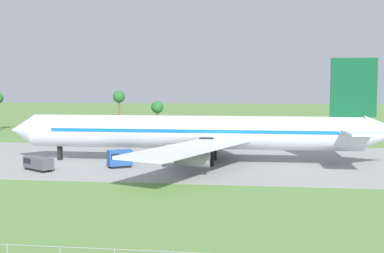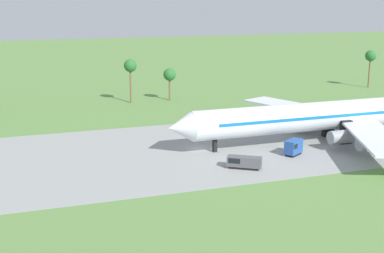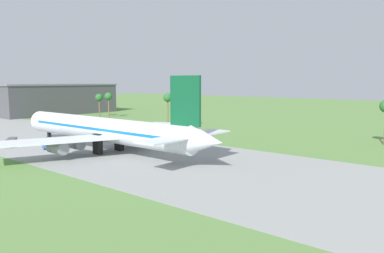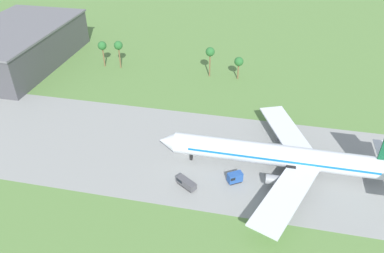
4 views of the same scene
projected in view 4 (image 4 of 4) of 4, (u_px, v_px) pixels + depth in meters
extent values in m
plane|color=#5B8442|center=(186.00, 152.00, 110.51)|extent=(600.00, 600.00, 0.00)
cube|color=gray|center=(186.00, 152.00, 110.50)|extent=(320.00, 44.00, 0.02)
cylinder|color=silver|center=(281.00, 156.00, 100.44)|extent=(58.45, 5.84, 5.84)
cone|color=silver|center=(167.00, 141.00, 105.93)|extent=(4.67, 5.73, 5.73)
cube|color=#146BB7|center=(281.00, 154.00, 100.20)|extent=(49.68, 5.96, 0.58)
cube|color=silver|center=(286.00, 195.00, 89.51)|extent=(17.39, 28.47, 0.44)
cube|color=silver|center=(287.00, 131.00, 111.94)|extent=(17.39, 28.47, 0.44)
cylinder|color=gray|center=(276.00, 180.00, 96.40)|extent=(5.26, 2.63, 2.63)
cylinder|color=gray|center=(285.00, 197.00, 91.25)|extent=(5.26, 2.63, 2.63)
cylinder|color=gray|center=(277.00, 148.00, 107.78)|extent=(5.26, 2.63, 2.63)
cylinder|color=gray|center=(286.00, 137.00, 112.11)|extent=(5.26, 2.63, 2.63)
cube|color=black|center=(191.00, 153.00, 106.39)|extent=(0.70, 0.90, 4.85)
cube|color=black|center=(290.00, 173.00, 99.01)|extent=(2.40, 1.20, 4.85)
cube|color=black|center=(290.00, 158.00, 104.22)|extent=(2.40, 1.20, 4.85)
cube|color=black|center=(186.00, 186.00, 98.24)|extent=(5.23, 4.32, 0.40)
cube|color=#4C4C51|center=(186.00, 183.00, 97.64)|extent=(6.09, 4.98, 1.75)
cube|color=black|center=(182.00, 179.00, 98.47)|extent=(2.87, 2.86, 0.90)
cube|color=black|center=(235.00, 181.00, 99.69)|extent=(3.77, 3.30, 0.40)
cube|color=#234C99|center=(235.00, 177.00, 98.86)|extent=(4.37, 3.79, 2.56)
cube|color=black|center=(231.00, 177.00, 98.34)|extent=(2.25, 2.45, 0.90)
cube|color=#47474C|center=(17.00, 47.00, 159.01)|extent=(36.00, 60.00, 14.87)
cube|color=slate|center=(12.00, 29.00, 154.63)|extent=(36.72, 61.20, 0.80)
cylinder|color=brown|center=(104.00, 57.00, 157.93)|extent=(0.56, 0.56, 8.72)
sphere|color=#28662D|center=(102.00, 46.00, 155.17)|extent=(3.60, 3.60, 3.60)
cylinder|color=brown|center=(210.00, 65.00, 149.67)|extent=(0.56, 0.56, 9.98)
sphere|color=#28662D|center=(210.00, 52.00, 146.55)|extent=(3.60, 3.60, 3.60)
cylinder|color=brown|center=(120.00, 57.00, 156.48)|extent=(0.56, 0.56, 9.44)
sphere|color=#28662D|center=(118.00, 45.00, 153.51)|extent=(3.60, 3.60, 3.60)
cylinder|color=brown|center=(238.00, 71.00, 148.52)|extent=(0.56, 0.56, 6.91)
sphere|color=#28662D|center=(239.00, 61.00, 146.26)|extent=(3.60, 3.60, 3.60)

